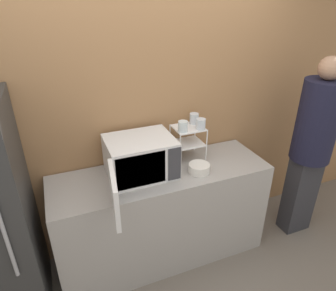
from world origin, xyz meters
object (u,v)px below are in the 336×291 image
Objects in this scene: microwave at (139,158)px; glass_front_right at (201,124)px; glass_front_left at (183,126)px; bowl at (199,168)px; glass_back_right at (194,118)px; person at (312,142)px; dish_rack at (188,136)px.

glass_front_right reaches higher than microwave.
glass_front_left is 1.00× the size of glass_front_right.
bowl is at bearing -117.19° from glass_front_right.
glass_back_right is 0.13m from glass_front_right.
glass_back_right is 1.14m from person.
dish_rack is 3.34× the size of glass_front_left.
glass_back_right reaches higher than microwave.
dish_rack reaches higher than bowl.
bowl is (-0.01, -0.26, -0.18)m from dish_rack.
glass_back_right is at bearing 36.74° from glass_front_left.
glass_back_right and glass_front_right have the same top height.
glass_front_left is at bearing -143.26° from glass_back_right.
microwave is at bearing -175.56° from glass_front_right.
dish_rack is 0.31m from bowl.
dish_rack is at bearing 163.81° from person.
bowl is 1.15m from person.
person is (1.13, -0.33, -0.12)m from dish_rack.
glass_front_right is at bearing -3.37° from glass_front_left.
glass_front_left is 0.05× the size of person.
dish_rack is 3.34× the size of glass_back_right.
microwave is 9.23× the size of glass_front_right.
glass_back_right is at bearing 17.34° from microwave.
bowl is at bearing -70.98° from glass_front_left.
microwave is at bearing 172.49° from person.
glass_back_right is at bearing 88.32° from glass_front_right.
glass_front_left is at bearing -142.96° from dish_rack.
microwave reaches higher than dish_rack.
person is (1.61, -0.21, -0.06)m from microwave.
glass_back_right is 0.05× the size of person.
dish_rack is 0.17× the size of person.
bowl is (-0.10, -0.19, -0.31)m from glass_front_right.
dish_rack is at bearing 138.57° from glass_front_right.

